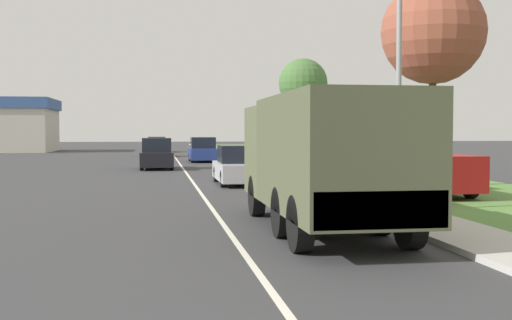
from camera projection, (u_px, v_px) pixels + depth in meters
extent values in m
plane|color=#38383A|center=(180.00, 164.00, 41.52)|extent=(180.00, 180.00, 0.00)
cube|color=silver|center=(180.00, 164.00, 41.52)|extent=(0.12, 120.00, 0.00)
cube|color=beige|center=(248.00, 162.00, 42.21)|extent=(1.80, 120.00, 0.12)
cube|color=#56843D|center=(313.00, 163.00, 42.88)|extent=(7.00, 120.00, 0.02)
cube|color=#545B3D|center=(295.00, 151.00, 16.10)|extent=(2.30, 2.05, 2.18)
cube|color=#4C5138|center=(335.00, 153.00, 12.49)|extent=(2.30, 5.27, 2.29)
cube|color=#545B3D|center=(381.00, 210.00, 9.98)|extent=(2.19, 0.10, 0.60)
cube|color=red|center=(328.00, 198.00, 9.81)|extent=(0.12, 0.06, 0.12)
cube|color=red|center=(434.00, 196.00, 10.08)|extent=(0.12, 0.06, 0.12)
cylinder|color=black|center=(257.00, 196.00, 15.90)|extent=(0.30, 1.00, 1.00)
cylinder|color=black|center=(335.00, 195.00, 16.21)|extent=(0.30, 1.00, 1.00)
cylinder|color=black|center=(300.00, 224.00, 11.09)|extent=(0.30, 1.00, 1.00)
cylinder|color=black|center=(410.00, 221.00, 11.40)|extent=(0.30, 1.00, 1.00)
cylinder|color=black|center=(282.00, 212.00, 12.65)|extent=(0.30, 1.00, 1.00)
cylinder|color=black|center=(379.00, 210.00, 12.96)|extent=(0.30, 1.00, 1.00)
cube|color=#B7BABF|center=(239.00, 171.00, 25.50)|extent=(1.75, 4.34, 0.67)
cube|color=black|center=(239.00, 154.00, 25.56)|extent=(1.54, 1.95, 0.69)
cylinder|color=black|center=(216.00, 174.00, 26.76)|extent=(0.20, 0.64, 0.64)
cylinder|color=black|center=(253.00, 174.00, 27.00)|extent=(0.20, 0.64, 0.64)
cylinder|color=black|center=(223.00, 179.00, 24.02)|extent=(0.20, 0.64, 0.64)
cylinder|color=black|center=(264.00, 178.00, 24.26)|extent=(0.20, 0.64, 0.64)
cube|color=black|center=(157.00, 159.00, 35.70)|extent=(1.79, 3.92, 0.78)
cube|color=black|center=(157.00, 145.00, 35.74)|extent=(1.58, 1.76, 0.78)
cylinder|color=black|center=(143.00, 162.00, 36.83)|extent=(0.20, 0.64, 0.64)
cylinder|color=black|center=(171.00, 162.00, 37.07)|extent=(0.20, 0.64, 0.64)
cylinder|color=black|center=(142.00, 165.00, 34.35)|extent=(0.20, 0.64, 0.64)
cylinder|color=black|center=(172.00, 164.00, 34.60)|extent=(0.20, 0.64, 0.64)
cube|color=navy|center=(203.00, 154.00, 44.24)|extent=(1.85, 4.14, 0.76)
cube|color=black|center=(203.00, 143.00, 44.29)|extent=(1.63, 1.86, 0.76)
cylinder|color=black|center=(190.00, 156.00, 45.43)|extent=(0.20, 0.64, 0.64)
cylinder|color=black|center=(213.00, 156.00, 45.68)|extent=(0.20, 0.64, 0.64)
cylinder|color=black|center=(192.00, 158.00, 42.81)|extent=(0.20, 0.64, 0.64)
cylinder|color=black|center=(217.00, 158.00, 43.07)|extent=(0.20, 0.64, 0.64)
cube|color=black|center=(155.00, 151.00, 53.32)|extent=(1.70, 4.12, 0.60)
cube|color=black|center=(155.00, 143.00, 53.37)|extent=(1.50, 1.85, 0.64)
cylinder|color=black|center=(146.00, 152.00, 54.51)|extent=(0.20, 0.64, 0.64)
cylinder|color=black|center=(164.00, 152.00, 54.74)|extent=(0.20, 0.64, 0.64)
cylinder|color=black|center=(146.00, 153.00, 51.91)|extent=(0.20, 0.64, 0.64)
cylinder|color=black|center=(165.00, 153.00, 52.14)|extent=(0.20, 0.64, 0.64)
cube|color=#B7BABF|center=(157.00, 147.00, 65.03)|extent=(1.95, 4.62, 0.68)
cube|color=black|center=(157.00, 140.00, 65.09)|extent=(1.71, 2.08, 0.70)
cylinder|color=black|center=(148.00, 149.00, 66.37)|extent=(0.20, 0.64, 0.64)
cylinder|color=black|center=(165.00, 148.00, 66.64)|extent=(0.20, 0.64, 0.64)
cylinder|color=black|center=(148.00, 149.00, 63.45)|extent=(0.20, 0.64, 0.64)
cylinder|color=black|center=(166.00, 149.00, 63.71)|extent=(0.20, 0.64, 0.64)
cube|color=maroon|center=(420.00, 172.00, 21.49)|extent=(2.04, 5.45, 0.99)
cube|color=black|center=(402.00, 147.00, 23.01)|extent=(1.88, 2.29, 0.57)
cube|color=maroon|center=(434.00, 157.00, 20.33)|extent=(2.04, 3.16, 0.12)
cylinder|color=black|center=(376.00, 178.00, 23.14)|extent=(0.24, 0.76, 0.76)
cylinder|color=black|center=(423.00, 178.00, 23.42)|extent=(0.24, 0.76, 0.76)
cylinder|color=black|center=(415.00, 187.00, 19.59)|extent=(0.24, 0.76, 0.76)
cylinder|color=black|center=(471.00, 186.00, 19.86)|extent=(0.24, 0.76, 0.76)
cylinder|color=gray|center=(399.00, 86.00, 16.63)|extent=(0.14, 0.14, 6.30)
cylinder|color=#4C3D2D|center=(432.00, 124.00, 24.24)|extent=(0.28, 0.28, 4.74)
sphere|color=brown|center=(433.00, 32.00, 24.08)|extent=(3.90, 3.90, 3.90)
cylinder|color=brown|center=(303.00, 132.00, 37.71)|extent=(0.27, 0.27, 4.13)
sphere|color=#477038|center=(303.00, 83.00, 37.58)|extent=(2.87, 2.87, 2.87)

